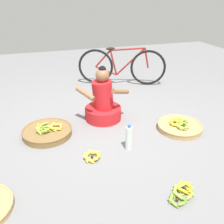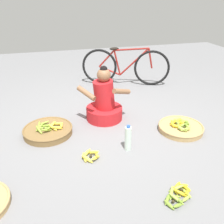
{
  "view_description": "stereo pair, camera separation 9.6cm",
  "coord_description": "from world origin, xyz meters",
  "px_view_note": "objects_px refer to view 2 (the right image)",
  "views": [
    {
      "loc": [
        -0.81,
        -2.76,
        1.69
      ],
      "look_at": [
        0.0,
        -0.2,
        0.35
      ],
      "focal_mm": 39.26,
      "sensor_mm": 36.0,
      "label": 1
    },
    {
      "loc": [
        -0.72,
        -2.79,
        1.69
      ],
      "look_at": [
        0.0,
        -0.2,
        0.35
      ],
      "focal_mm": 39.26,
      "sensor_mm": 36.0,
      "label": 2
    }
  ],
  "objects_px": {
    "bicycle_leaning": "(125,67)",
    "loose_bananas_near_vendor": "(179,194)",
    "vendor_woman_front": "(104,103)",
    "banana_basket_back_right": "(181,127)",
    "banana_basket_front_center": "(48,130)",
    "water_bottle": "(128,138)",
    "loose_bananas_back_left": "(91,156)"
  },
  "relations": [
    {
      "from": "loose_bananas_near_vendor",
      "to": "bicycle_leaning",
      "type": "bearing_deg",
      "value": 81.21
    },
    {
      "from": "vendor_woman_front",
      "to": "banana_basket_back_right",
      "type": "height_order",
      "value": "vendor_woman_front"
    },
    {
      "from": "water_bottle",
      "to": "banana_basket_back_right",
      "type": "bearing_deg",
      "value": 15.19
    },
    {
      "from": "loose_bananas_back_left",
      "to": "water_bottle",
      "type": "xyz_separation_m",
      "value": [
        0.45,
        0.05,
        0.12
      ]
    },
    {
      "from": "bicycle_leaning",
      "to": "loose_bananas_back_left",
      "type": "distance_m",
      "value": 2.49
    },
    {
      "from": "vendor_woman_front",
      "to": "bicycle_leaning",
      "type": "distance_m",
      "value": 1.52
    },
    {
      "from": "banana_basket_back_right",
      "to": "loose_bananas_back_left",
      "type": "xyz_separation_m",
      "value": [
        -1.28,
        -0.27,
        -0.02
      ]
    },
    {
      "from": "banana_basket_front_center",
      "to": "loose_bananas_back_left",
      "type": "relative_size",
      "value": 2.75
    },
    {
      "from": "bicycle_leaning",
      "to": "banana_basket_back_right",
      "type": "height_order",
      "value": "bicycle_leaning"
    },
    {
      "from": "loose_bananas_near_vendor",
      "to": "water_bottle",
      "type": "distance_m",
      "value": 0.86
    },
    {
      "from": "banana_basket_front_center",
      "to": "loose_bananas_near_vendor",
      "type": "bearing_deg",
      "value": -52.56
    },
    {
      "from": "banana_basket_front_center",
      "to": "banana_basket_back_right",
      "type": "height_order",
      "value": "banana_basket_front_center"
    },
    {
      "from": "banana_basket_front_center",
      "to": "loose_bananas_near_vendor",
      "type": "relative_size",
      "value": 1.95
    },
    {
      "from": "bicycle_leaning",
      "to": "loose_bananas_near_vendor",
      "type": "height_order",
      "value": "bicycle_leaning"
    },
    {
      "from": "water_bottle",
      "to": "bicycle_leaning",
      "type": "bearing_deg",
      "value": 72.73
    },
    {
      "from": "bicycle_leaning",
      "to": "banana_basket_front_center",
      "type": "xyz_separation_m",
      "value": [
        -1.56,
        -1.54,
        -0.31
      ]
    },
    {
      "from": "banana_basket_back_right",
      "to": "loose_bananas_near_vendor",
      "type": "xyz_separation_m",
      "value": [
        -0.61,
        -1.05,
        -0.02
      ]
    },
    {
      "from": "vendor_woman_front",
      "to": "loose_bananas_near_vendor",
      "type": "bearing_deg",
      "value": -80.11
    },
    {
      "from": "banana_basket_back_right",
      "to": "loose_bananas_back_left",
      "type": "relative_size",
      "value": 2.57
    },
    {
      "from": "banana_basket_back_right",
      "to": "loose_bananas_back_left",
      "type": "height_order",
      "value": "banana_basket_back_right"
    },
    {
      "from": "bicycle_leaning",
      "to": "loose_bananas_near_vendor",
      "type": "distance_m",
      "value": 3.03
    },
    {
      "from": "bicycle_leaning",
      "to": "loose_bananas_near_vendor",
      "type": "bearing_deg",
      "value": -98.79
    },
    {
      "from": "bicycle_leaning",
      "to": "banana_basket_front_center",
      "type": "relative_size",
      "value": 2.51
    },
    {
      "from": "water_bottle",
      "to": "banana_basket_front_center",
      "type": "bearing_deg",
      "value": 145.65
    },
    {
      "from": "vendor_woman_front",
      "to": "loose_bananas_near_vendor",
      "type": "height_order",
      "value": "vendor_woman_front"
    },
    {
      "from": "vendor_woman_front",
      "to": "banana_basket_front_center",
      "type": "xyz_separation_m",
      "value": [
        -0.81,
        -0.21,
        -0.2
      ]
    },
    {
      "from": "banana_basket_back_right",
      "to": "loose_bananas_near_vendor",
      "type": "height_order",
      "value": "banana_basket_back_right"
    },
    {
      "from": "loose_bananas_back_left",
      "to": "bicycle_leaning",
      "type": "bearing_deg",
      "value": 62.94
    },
    {
      "from": "bicycle_leaning",
      "to": "water_bottle",
      "type": "relative_size",
      "value": 4.96
    },
    {
      "from": "loose_bananas_back_left",
      "to": "loose_bananas_near_vendor",
      "type": "bearing_deg",
      "value": -49.48
    },
    {
      "from": "bicycle_leaning",
      "to": "loose_bananas_near_vendor",
      "type": "relative_size",
      "value": 4.88
    },
    {
      "from": "bicycle_leaning",
      "to": "loose_bananas_back_left",
      "type": "bearing_deg",
      "value": -117.06
    }
  ]
}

